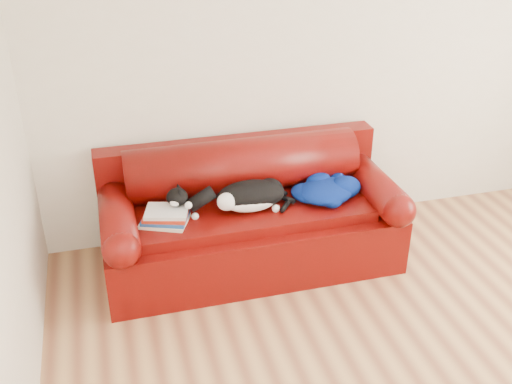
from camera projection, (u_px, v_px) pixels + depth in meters
sofa_base at (251, 234)px, 4.38m from camera, size 2.10×0.90×0.50m
sofa_back at (242, 183)px, 4.44m from camera, size 2.10×1.01×0.88m
book_stack at (166, 216)px, 3.99m from camera, size 0.37×0.33×0.10m
cat at (250, 196)px, 4.14m from camera, size 0.71×0.33×0.25m
blanket at (326, 189)px, 4.30m from camera, size 0.59×0.48×0.15m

